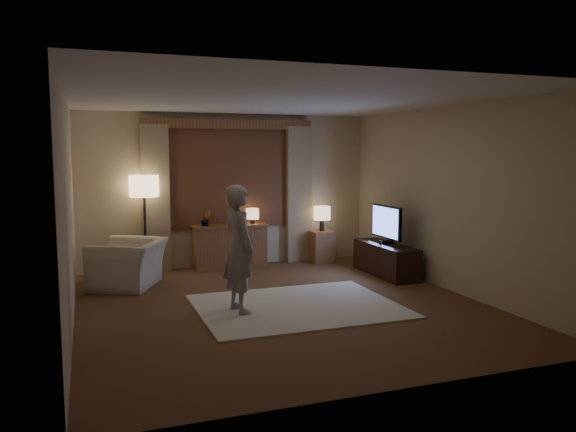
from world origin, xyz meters
name	(u,v)px	position (x,y,z in m)	size (l,w,h in m)	color
room	(269,199)	(0.00, 0.50, 1.33)	(5.04, 5.54, 2.64)	brown
rug	(297,306)	(0.16, -0.14, 0.01)	(2.50, 2.00, 0.02)	beige
sideboard	(230,248)	(-0.06, 2.50, 0.35)	(1.20, 0.40, 0.70)	brown
picture_frame	(230,221)	(-0.06, 2.50, 0.80)	(0.16, 0.02, 0.20)	brown
plant	(206,219)	(-0.46, 2.50, 0.85)	(0.17, 0.13, 0.30)	#999999
table_lamp_sideboard	(252,214)	(0.34, 2.50, 0.90)	(0.22, 0.22, 0.30)	black
floor_lamp	(144,192)	(-1.44, 2.50, 1.33)	(0.46, 0.46, 1.59)	black
armchair	(128,264)	(-1.77, 1.71, 0.34)	(1.04, 0.91, 0.68)	beige
side_table	(322,246)	(1.61, 2.45, 0.28)	(0.40, 0.40, 0.56)	brown
table_lamp_side	(322,214)	(1.61, 2.45, 0.87)	(0.30, 0.30, 0.44)	black
tv_stand	(386,259)	(2.15, 1.13, 0.25)	(0.45, 1.40, 0.50)	black
tv	(386,223)	(2.15, 1.13, 0.84)	(0.21, 0.85, 0.61)	black
person	(239,249)	(-0.60, -0.14, 0.79)	(0.56, 0.37, 1.55)	gray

